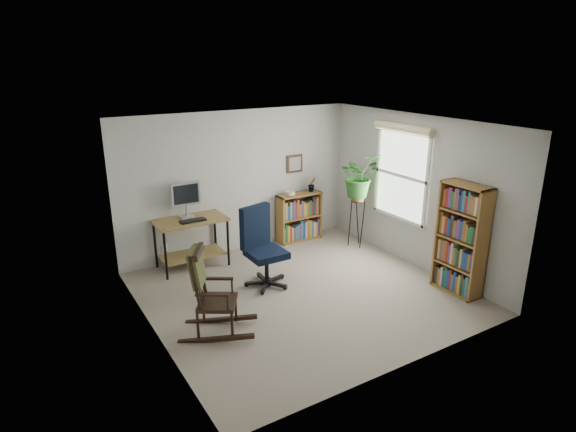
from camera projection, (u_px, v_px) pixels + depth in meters
floor at (303, 293)px, 6.87m from camera, size 4.20×4.00×0.00m
ceiling at (304, 124)px, 6.11m from camera, size 4.20×4.00×0.00m
wall_back at (239, 182)px, 8.12m from camera, size 4.20×0.00×2.40m
wall_front at (411, 266)px, 4.87m from camera, size 4.20×0.00×2.40m
wall_left at (149, 243)px, 5.46m from camera, size 0.00×4.00×2.40m
wall_right at (416, 192)px, 7.53m from camera, size 0.00×4.00×2.40m
window at (401, 176)px, 7.69m from camera, size 0.12×1.20×1.50m
desk at (192, 243)px, 7.63m from camera, size 1.11×0.61×0.80m
monitor at (186, 200)px, 7.53m from camera, size 0.46×0.16×0.56m
keyboard at (193, 221)px, 7.41m from camera, size 0.40×0.15×0.02m
office_chair at (266, 248)px, 6.92m from camera, size 0.79×0.79×1.20m
rocking_chair at (217, 291)px, 5.73m from camera, size 1.13×1.00×1.12m
low_bookshelf at (299, 217)px, 8.75m from camera, size 0.83×0.28×0.88m
tall_bookshelf at (461, 239)px, 6.69m from camera, size 0.30×0.70×1.59m
plant_stand at (357, 220)px, 8.44m from camera, size 0.33×0.33×0.98m
spider_plant at (360, 155)px, 8.08m from camera, size 1.69×1.88×1.46m
potted_plant_small at (312, 189)px, 8.74m from camera, size 0.13×0.24×0.11m
framed_picture at (295, 164)px, 8.57m from camera, size 0.32×0.04×0.32m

